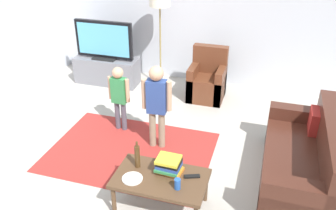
# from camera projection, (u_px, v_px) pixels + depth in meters

# --- Properties ---
(ground) EXTENTS (7.80, 7.80, 0.00)m
(ground) POSITION_uv_depth(u_px,v_px,m) (154.00, 171.00, 4.60)
(ground) COLOR #B2ADA3
(wall_back) EXTENTS (6.00, 0.12, 2.70)m
(wall_back) POSITION_uv_depth(u_px,v_px,m) (207.00, 10.00, 6.49)
(wall_back) COLOR silver
(wall_back) RESTS_ON ground
(area_rug) EXTENTS (2.20, 1.60, 0.01)m
(area_rug) POSITION_uv_depth(u_px,v_px,m) (131.00, 151.00, 4.97)
(area_rug) COLOR #9E2D28
(area_rug) RESTS_ON ground
(tv_stand) EXTENTS (1.20, 0.44, 0.50)m
(tv_stand) POSITION_uv_depth(u_px,v_px,m) (107.00, 71.00, 6.87)
(tv_stand) COLOR slate
(tv_stand) RESTS_ON ground
(tv) EXTENTS (1.10, 0.28, 0.71)m
(tv) POSITION_uv_depth(u_px,v_px,m) (104.00, 41.00, 6.56)
(tv) COLOR black
(tv) RESTS_ON tv_stand
(couch) EXTENTS (0.80, 1.80, 0.86)m
(couch) POSITION_uv_depth(u_px,v_px,m) (305.00, 163.00, 4.28)
(couch) COLOR #472319
(couch) RESTS_ON ground
(armchair) EXTENTS (0.60, 0.60, 0.90)m
(armchair) POSITION_uv_depth(u_px,v_px,m) (207.00, 81.00, 6.31)
(armchair) COLOR brown
(armchair) RESTS_ON ground
(floor_lamp) EXTENTS (0.36, 0.36, 1.78)m
(floor_lamp) POSITION_uv_depth(u_px,v_px,m) (160.00, 3.00, 6.12)
(floor_lamp) COLOR #262626
(floor_lamp) RESTS_ON ground
(child_near_tv) EXTENTS (0.34, 0.16, 1.00)m
(child_near_tv) POSITION_uv_depth(u_px,v_px,m) (119.00, 93.00, 5.22)
(child_near_tv) COLOR #4C4C59
(child_near_tv) RESTS_ON ground
(child_center) EXTENTS (0.40, 0.19, 1.20)m
(child_center) POSITION_uv_depth(u_px,v_px,m) (157.00, 100.00, 4.76)
(child_center) COLOR gray
(child_center) RESTS_ON ground
(coffee_table) EXTENTS (1.00, 0.60, 0.42)m
(coffee_table) POSITION_uv_depth(u_px,v_px,m) (161.00, 181.00, 3.87)
(coffee_table) COLOR #513823
(coffee_table) RESTS_ON ground
(book_stack) EXTENTS (0.29, 0.23, 0.18)m
(book_stack) POSITION_uv_depth(u_px,v_px,m) (169.00, 165.00, 3.89)
(book_stack) COLOR orange
(book_stack) RESTS_ON coffee_table
(bottle) EXTENTS (0.06, 0.06, 0.33)m
(bottle) POSITION_uv_depth(u_px,v_px,m) (137.00, 156.00, 3.95)
(bottle) COLOR #4C3319
(bottle) RESTS_ON coffee_table
(tv_remote) EXTENTS (0.18, 0.11, 0.02)m
(tv_remote) POSITION_uv_depth(u_px,v_px,m) (192.00, 176.00, 3.85)
(tv_remote) COLOR black
(tv_remote) RESTS_ON coffee_table
(soda_can) EXTENTS (0.07, 0.07, 0.12)m
(soda_can) POSITION_uv_depth(u_px,v_px,m) (177.00, 184.00, 3.66)
(soda_can) COLOR #2659B2
(soda_can) RESTS_ON coffee_table
(plate) EXTENTS (0.22, 0.22, 0.02)m
(plate) POSITION_uv_depth(u_px,v_px,m) (132.00, 179.00, 3.82)
(plate) COLOR white
(plate) RESTS_ON coffee_table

